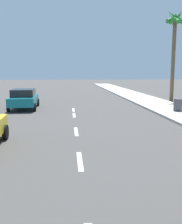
{
  "coord_description": "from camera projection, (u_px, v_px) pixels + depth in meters",
  "views": [
    {
      "loc": [
        -0.33,
        1.19,
        2.87
      ],
      "look_at": [
        0.65,
        12.3,
        1.1
      ],
      "focal_mm": 40.19,
      "sensor_mm": 36.0,
      "label": 1
    }
  ],
  "objects": [
    {
      "name": "trash_bin_far",
      "position": [
        178.0,
        105.0,
        17.85
      ],
      "size": [
        0.6,
        0.6,
        0.86
      ],
      "primitive_type": "cylinder",
      "color": "#47474C",
      "rests_on": "sidewalk_strip"
    },
    {
      "name": "palm_tree_far",
      "position": [
        174.0,
        32.0,
        23.88
      ],
      "size": [
        1.8,
        1.9,
        8.75
      ],
      "color": "brown",
      "rests_on": "ground"
    },
    {
      "name": "lane_stripe_4",
      "position": [
        74.0,
        115.0,
        16.97
      ],
      "size": [
        0.16,
        1.8,
        0.01
      ],
      "primitive_type": "cube",
      "color": "white",
      "rests_on": "ground"
    },
    {
      "name": "lane_stripe_2",
      "position": [
        80.0,
        161.0,
        8.2
      ],
      "size": [
        0.16,
        1.8,
        0.01
      ],
      "primitive_type": "cube",
      "color": "white",
      "rests_on": "ground"
    },
    {
      "name": "ground_plane",
      "position": [
        74.0,
        111.0,
        18.98
      ],
      "size": [
        160.0,
        160.0,
        0.0
      ],
      "primitive_type": "plane",
      "color": "#423F3D"
    },
    {
      "name": "sidewalk_strip",
      "position": [
        160.0,
        105.0,
        21.59
      ],
      "size": [
        3.6,
        80.0,
        0.14
      ],
      "primitive_type": "cube",
      "color": "#B2ADA3",
      "rests_on": "ground"
    },
    {
      "name": "parked_car_teal",
      "position": [
        24.0,
        98.0,
        19.84
      ],
      "size": [
        2.23,
        4.6,
        1.57
      ],
      "rotation": [
        0.0,
        0.0,
        0.04
      ],
      "color": "#14727A",
      "rests_on": "ground"
    },
    {
      "name": "lane_stripe_3",
      "position": [
        76.0,
        131.0,
        12.27
      ],
      "size": [
        0.16,
        1.8,
        0.01
      ],
      "primitive_type": "cube",
      "color": "white",
      "rests_on": "ground"
    },
    {
      "name": "lane_stripe_5",
      "position": [
        73.0,
        110.0,
        19.38
      ],
      "size": [
        0.16,
        1.8,
        0.01
      ],
      "primitive_type": "cube",
      "color": "white",
      "rests_on": "ground"
    }
  ]
}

